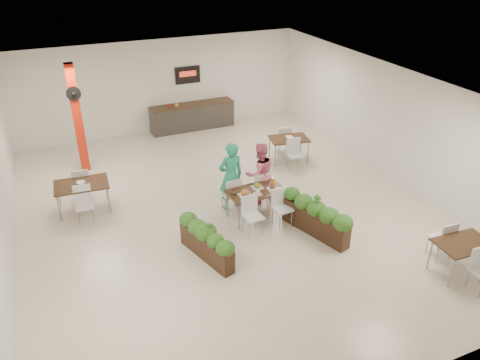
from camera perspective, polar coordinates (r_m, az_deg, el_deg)
name	(u,v)px	position (r m, az deg, el deg)	size (l,w,h in m)	color
ground	(225,209)	(12.11, -1.84, -3.52)	(12.00, 12.00, 0.00)	beige
room_shell	(224,137)	(11.19, -2.00, 5.28)	(10.10, 12.10, 3.22)	white
red_column	(77,118)	(14.23, -19.22, 7.18)	(0.40, 0.41, 3.20)	red
service_counter	(192,116)	(17.03, -5.84, 7.79)	(3.00, 0.64, 2.20)	#2D2A28
main_table	(256,195)	(11.45, 1.94, -1.82)	(1.44, 1.68, 0.92)	black
diner_man	(231,176)	(11.71, -1.13, 0.44)	(0.66, 0.44, 1.82)	#25A27A
diner_woman	(260,173)	(12.03, 2.40, 0.80)	(0.81, 0.63, 1.66)	pink
planter_left	(206,239)	(10.15, -4.15, -7.18)	(0.78, 1.69, 0.90)	black
planter_right	(316,215)	(11.04, 9.21, -4.27)	(0.86, 1.88, 1.01)	black
side_table_a	(82,188)	(12.41, -18.73, -0.89)	(1.37, 1.64, 0.92)	black
side_table_b	(289,142)	(14.48, 5.98, 4.65)	(1.29, 1.67, 0.92)	black
side_table_c	(463,248)	(10.66, 25.53, -7.49)	(1.17, 1.64, 0.92)	black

